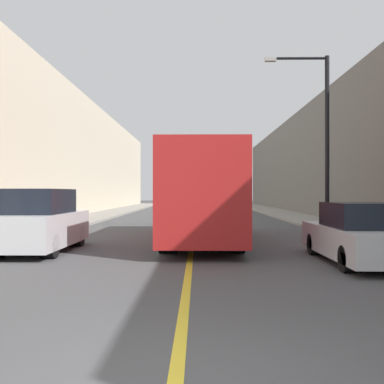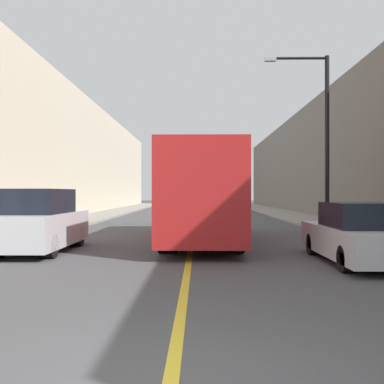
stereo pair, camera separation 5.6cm
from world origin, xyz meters
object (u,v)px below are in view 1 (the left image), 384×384
object	(u,v)px
car_right_near	(360,236)
street_lamp_right	(321,130)
bus	(201,194)
parked_suv_left	(40,223)

from	to	relation	value
car_right_near	street_lamp_right	world-z (taller)	street_lamp_right
bus	parked_suv_left	size ratio (longest dim) A/B	2.27
bus	car_right_near	size ratio (longest dim) A/B	2.17
parked_suv_left	street_lamp_right	distance (m)	12.83
car_right_near	street_lamp_right	xyz separation A→B (m)	(1.36, 8.60, 3.92)
car_right_near	street_lamp_right	bearing A→B (deg)	81.02
parked_suv_left	bus	bearing A→B (deg)	31.41
parked_suv_left	street_lamp_right	xyz separation A→B (m)	(10.36, 6.58, 3.73)
bus	street_lamp_right	xyz separation A→B (m)	(5.42, 3.57, 2.84)
street_lamp_right	bus	bearing A→B (deg)	-146.67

